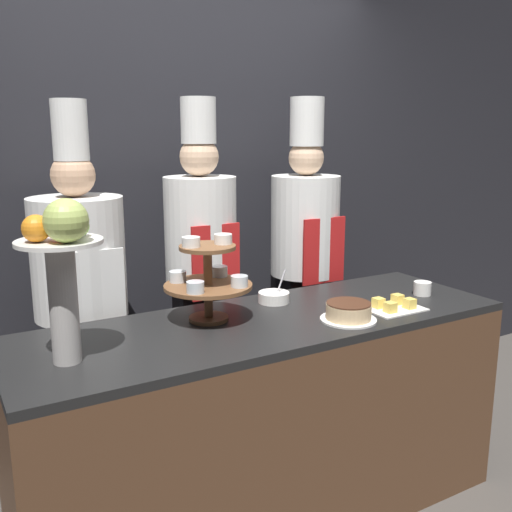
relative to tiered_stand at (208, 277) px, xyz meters
name	(u,v)px	position (x,y,z in m)	size (l,w,h in m)	color
wall_back	(175,184)	(0.22, 0.88, 0.30)	(10.00, 0.06, 2.80)	#232328
buffet_counter	(268,419)	(0.22, -0.11, -0.64)	(2.11, 0.68, 0.92)	brown
tiered_stand	(208,277)	(0.00, 0.00, 0.00)	(0.36, 0.36, 0.36)	brown
fruit_pedestal	(62,259)	(-0.60, -0.18, 0.18)	(0.28, 0.28, 0.56)	#B2ADA8
cake_round	(348,312)	(0.50, -0.29, -0.15)	(0.23, 0.23, 0.08)	white
cup_white	(422,288)	(1.05, -0.17, -0.15)	(0.08, 0.08, 0.06)	white
cake_square_tray	(394,306)	(0.77, -0.27, -0.17)	(0.25, 0.19, 0.05)	white
serving_bowl_far	(274,297)	(0.37, 0.08, -0.16)	(0.14, 0.14, 0.15)	white
chef_left	(81,295)	(-0.40, 0.49, -0.14)	(0.41, 0.41, 1.82)	#28282D
chef_center_left	(202,267)	(0.20, 0.49, -0.08)	(0.36, 0.36, 1.84)	#28282D
chef_center_right	(305,255)	(0.82, 0.49, -0.08)	(0.38, 0.38, 1.86)	black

